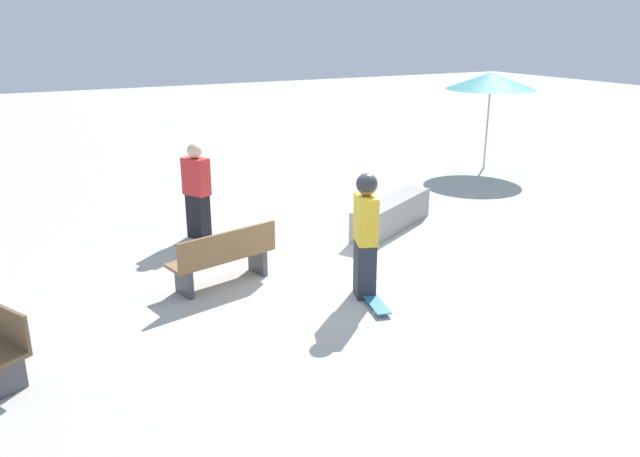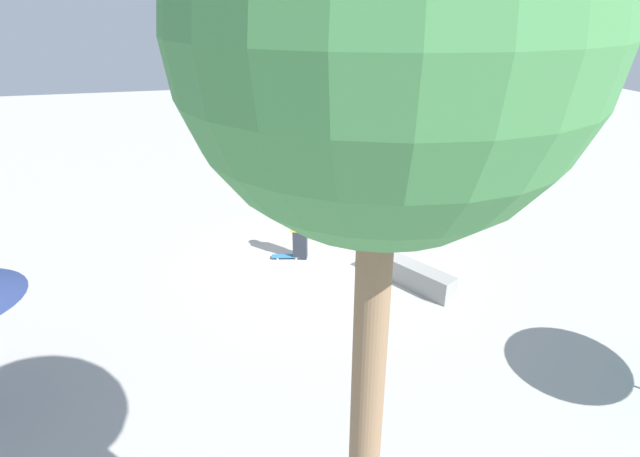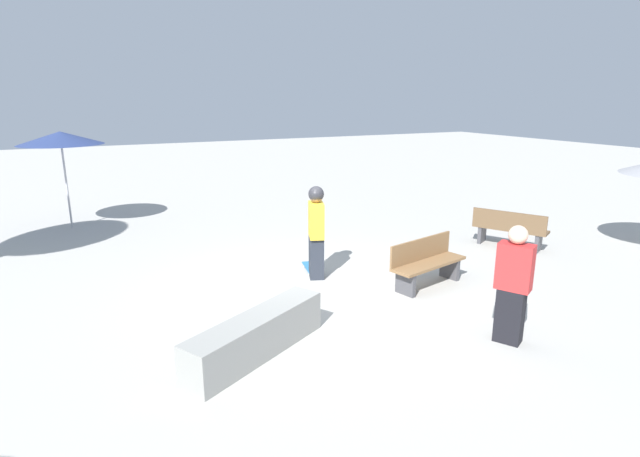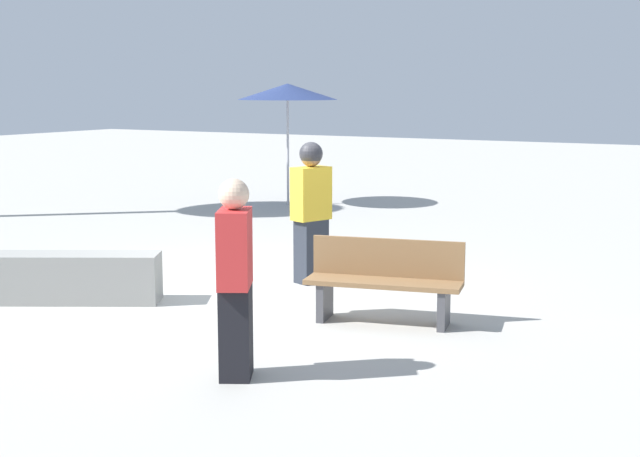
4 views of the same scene
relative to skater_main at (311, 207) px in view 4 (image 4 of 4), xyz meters
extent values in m
plane|color=#B2AFA8|center=(0.31, 0.58, -0.94)|extent=(60.00, 60.00, 0.00)
cube|color=#282D38|center=(0.00, 0.00, -0.55)|extent=(0.37, 0.43, 0.79)
cube|color=yellow|center=(0.00, 0.00, 0.17)|extent=(0.40, 0.52, 0.65)
sphere|color=#8C6647|center=(0.00, 0.00, 0.63)|extent=(0.26, 0.26, 0.26)
sphere|color=#2D2D33|center=(0.00, 0.00, 0.66)|extent=(0.29, 0.29, 0.29)
cube|color=teal|center=(-0.05, -0.35, -0.88)|extent=(0.37, 0.82, 0.02)
cylinder|color=silver|center=(-0.02, -0.61, -0.91)|extent=(0.04, 0.06, 0.05)
cylinder|color=silver|center=(-0.19, -0.58, -0.91)|extent=(0.04, 0.06, 0.05)
cylinder|color=silver|center=(0.08, -0.13, -0.91)|extent=(0.04, 0.06, 0.05)
cylinder|color=silver|center=(-0.08, -0.09, -0.91)|extent=(0.04, 0.06, 0.05)
cube|color=gray|center=(1.98, 2.28, -0.66)|extent=(2.22, 1.51, 0.55)
cube|color=#47474C|center=(-2.22, 1.16, -0.74)|extent=(0.17, 0.40, 0.40)
cube|color=#47474C|center=(-1.00, 1.45, -0.74)|extent=(0.17, 0.40, 0.40)
cube|color=olive|center=(-1.61, 1.30, -0.52)|extent=(1.66, 0.80, 0.05)
cube|color=olive|center=(-1.56, 1.11, -0.29)|extent=(1.57, 0.41, 0.40)
cylinder|color=#B7B7BC|center=(4.10, -6.14, 0.24)|extent=(0.05, 0.05, 2.36)
cone|color=navy|center=(4.10, -6.14, 1.37)|extent=(2.03, 2.03, 0.32)
cube|color=black|center=(-1.29, 3.47, -0.55)|extent=(0.39, 0.43, 0.78)
cube|color=red|center=(-1.29, 3.47, 0.16)|extent=(0.44, 0.52, 0.64)
sphere|color=beige|center=(-1.29, 3.47, 0.60)|extent=(0.25, 0.25, 0.25)
camera|label=1|loc=(-4.23, -6.77, 2.69)|focal=35.00mm
camera|label=2|loc=(11.55, -2.33, 5.26)|focal=28.00mm
camera|label=3|loc=(3.88, 8.00, 2.38)|focal=28.00mm
camera|label=4|loc=(-5.43, 9.37, 1.47)|focal=50.00mm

